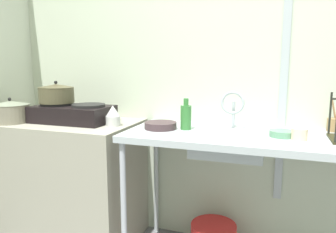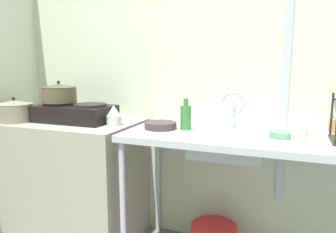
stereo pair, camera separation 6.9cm
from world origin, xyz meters
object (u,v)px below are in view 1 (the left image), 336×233
at_px(stove, 73,113).
at_px(utensil_jar, 333,124).
at_px(sink_basin, 229,144).
at_px(pot_beside_stove, 11,112).
at_px(small_bowl_on_drainboard, 282,134).
at_px(percolator, 113,116).
at_px(pot_on_left_burner, 56,93).
at_px(cup_by_rack, 299,134).
at_px(frying_pan, 161,125).
at_px(faucet, 233,104).
at_px(bottle_by_sink, 186,117).

bearing_deg(stove, utensil_jar, 8.53).
relative_size(sink_basin, utensil_jar, 1.81).
bearing_deg(stove, sink_basin, -1.72).
height_order(pot_beside_stove, small_bowl_on_drainboard, pot_beside_stove).
distance_m(stove, percolator, 0.34).
bearing_deg(stove, pot_on_left_burner, -180.00).
xyz_separation_m(pot_beside_stove, cup_by_rack, (1.92, 0.09, -0.05)).
xyz_separation_m(stove, utensil_jar, (1.72, 0.26, -0.02)).
height_order(percolator, utensil_jar, utensil_jar).
bearing_deg(percolator, pot_beside_stove, -170.54).
xyz_separation_m(pot_on_left_burner, small_bowl_on_drainboard, (1.56, -0.01, -0.19)).
relative_size(frying_pan, utensil_jar, 0.91).
bearing_deg(frying_pan, cup_by_rack, -2.88).
bearing_deg(faucet, sink_basin, -88.49).
distance_m(faucet, bottle_by_sink, 0.31).
distance_m(stove, frying_pan, 0.68).
height_order(frying_pan, cup_by_rack, cup_by_rack).
bearing_deg(sink_basin, stove, 178.28).
bearing_deg(sink_basin, bottle_by_sink, 170.17).
bearing_deg(percolator, bottle_by_sink, 5.23).
relative_size(pot_beside_stove, bottle_by_sink, 1.33).
height_order(stove, bottle_by_sink, bottle_by_sink).
height_order(small_bowl_on_drainboard, utensil_jar, utensil_jar).
relative_size(small_bowl_on_drainboard, utensil_jar, 0.62).
distance_m(sink_basin, faucet, 0.27).
bearing_deg(utensil_jar, stove, -171.47).
xyz_separation_m(percolator, utensil_jar, (1.38, 0.29, -0.02)).
relative_size(frying_pan, small_bowl_on_drainboard, 1.46).
xyz_separation_m(percolator, faucet, (0.78, 0.16, 0.09)).
bearing_deg(sink_basin, pot_beside_stove, -175.44).
xyz_separation_m(sink_basin, frying_pan, (-0.44, 0.01, 0.08)).
bearing_deg(small_bowl_on_drainboard, percolator, -178.76).
distance_m(pot_on_left_burner, utensil_jar, 1.88).
bearing_deg(small_bowl_on_drainboard, cup_by_rack, -32.09).
xyz_separation_m(sink_basin, cup_by_rack, (0.39, -0.03, 0.09)).
height_order(percolator, bottle_by_sink, bottle_by_sink).
bearing_deg(cup_by_rack, small_bowl_on_drainboard, 147.91).
relative_size(percolator, utensil_jar, 0.61).
bearing_deg(frying_pan, percolator, -178.27).
xyz_separation_m(stove, pot_beside_stove, (-0.41, -0.16, 0.01)).
distance_m(pot_beside_stove, utensil_jar, 2.18).
distance_m(percolator, cup_by_rack, 1.17).
relative_size(stove, percolator, 3.98).
distance_m(cup_by_rack, utensil_jar, 0.38).
height_order(faucet, cup_by_rack, faucet).
bearing_deg(pot_beside_stove, utensil_jar, 10.99).
relative_size(pot_beside_stove, small_bowl_on_drainboard, 1.86).
bearing_deg(percolator, small_bowl_on_drainboard, 1.24).
bearing_deg(faucet, stove, -173.62).
relative_size(pot_beside_stove, percolator, 1.90).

